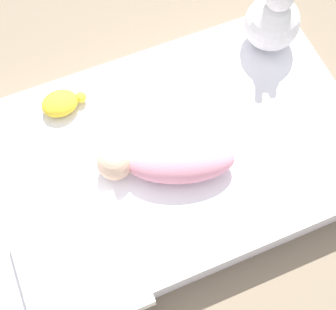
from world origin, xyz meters
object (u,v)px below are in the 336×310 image
Objects in this scene: swaddled_baby at (168,160)px; pillow at (81,267)px; turtle_plush at (61,103)px; bunny_plush at (273,20)px.

pillow is at bearing 49.27° from swaddled_baby.
swaddled_baby is 0.47m from pillow.
pillow is 0.63m from turtle_plush.
swaddled_baby is at bearing -54.20° from turtle_plush.
bunny_plush is (0.60, 0.37, 0.06)m from swaddled_baby.
swaddled_baby is 1.32× the size of bunny_plush.
bunny_plush is 2.16× the size of turtle_plush.
turtle_plush is (-0.87, 0.02, -0.09)m from bunny_plush.
swaddled_baby is 2.84× the size of turtle_plush.
bunny_plush is (1.00, 0.60, 0.09)m from pillow.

